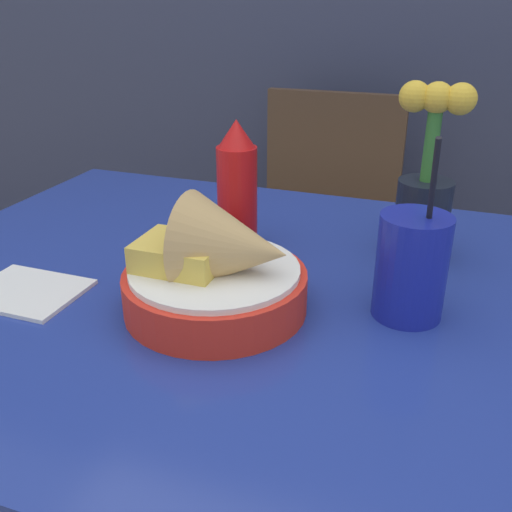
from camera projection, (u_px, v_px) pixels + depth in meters
dining_table at (285, 344)px, 0.85m from camera, size 1.25×0.88×0.73m
chair_far_window at (323, 219)px, 1.66m from camera, size 0.40×0.40×0.87m
food_basket at (221, 271)px, 0.74m from camera, size 0.24×0.24×0.16m
ketchup_bottle at (237, 188)px, 0.92m from camera, size 0.07×0.07×0.21m
drink_cup at (411, 270)px, 0.73m from camera, size 0.09×0.09×0.25m
flower_vase at (425, 191)px, 0.88m from camera, size 0.11×0.09×0.27m
napkin at (27, 292)px, 0.81m from camera, size 0.15×0.12×0.01m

